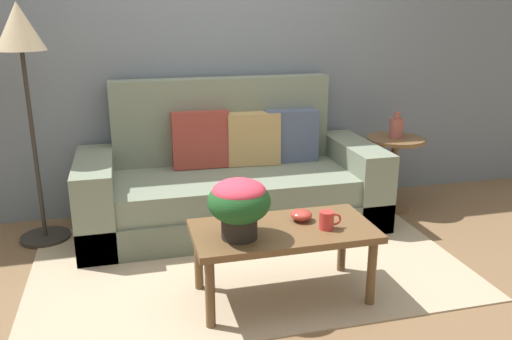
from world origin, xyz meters
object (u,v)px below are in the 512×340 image
(coffee_mug, at_px, (327,220))
(table_vase, at_px, (396,127))
(potted_plant, at_px, (239,202))
(couch, at_px, (232,183))
(floor_lamp, at_px, (22,54))
(coffee_table, at_px, (283,237))
(side_table, at_px, (394,160))
(snack_bowl, at_px, (301,215))

(coffee_mug, relative_size, table_vase, 0.61)
(potted_plant, bearing_deg, coffee_mug, -0.89)
(couch, distance_m, floor_lamp, 1.73)
(coffee_table, xyz_separation_m, side_table, (1.31, 1.15, 0.04))
(coffee_mug, bearing_deg, floor_lamp, 142.81)
(snack_bowl, bearing_deg, coffee_table, -150.98)
(snack_bowl, bearing_deg, table_vase, 42.35)
(snack_bowl, distance_m, table_vase, 1.61)
(coffee_mug, bearing_deg, snack_bowl, 124.86)
(side_table, relative_size, snack_bowl, 4.80)
(coffee_table, height_order, side_table, side_table)
(side_table, height_order, floor_lamp, floor_lamp)
(potted_plant, xyz_separation_m, coffee_mug, (0.50, -0.01, -0.15))
(coffee_table, bearing_deg, table_vase, 41.20)
(couch, xyz_separation_m, floor_lamp, (-1.40, 0.02, 1.01))
(coffee_table, bearing_deg, floor_lamp, 140.29)
(couch, relative_size, potted_plant, 6.70)
(snack_bowl, bearing_deg, floor_lamp, 144.43)
(snack_bowl, height_order, table_vase, table_vase)
(couch, xyz_separation_m, coffee_table, (0.05, -1.18, 0.05))
(table_vase, bearing_deg, floor_lamp, 178.86)
(side_table, bearing_deg, snack_bowl, -137.80)
(coffee_mug, bearing_deg, coffee_table, 162.59)
(potted_plant, xyz_separation_m, snack_bowl, (0.40, 0.14, -0.17))
(coffee_table, distance_m, snack_bowl, 0.18)
(side_table, xyz_separation_m, coffee_mug, (-1.08, -1.22, 0.07))
(side_table, xyz_separation_m, table_vase, (-0.00, 0.00, 0.28))
(side_table, bearing_deg, potted_plant, -142.59)
(potted_plant, height_order, coffee_mug, potted_plant)
(potted_plant, bearing_deg, table_vase, 37.53)
(couch, relative_size, coffee_table, 2.20)
(coffee_table, relative_size, side_table, 1.68)
(floor_lamp, height_order, table_vase, floor_lamp)
(floor_lamp, distance_m, snack_bowl, 2.13)
(couch, height_order, side_table, couch)
(coffee_table, xyz_separation_m, table_vase, (1.31, 1.15, 0.32))
(couch, distance_m, coffee_table, 1.18)
(couch, relative_size, side_table, 3.69)
(couch, bearing_deg, snack_bowl, -80.67)
(floor_lamp, distance_m, table_vase, 2.84)
(coffee_table, height_order, floor_lamp, floor_lamp)
(coffee_table, bearing_deg, potted_plant, -166.29)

